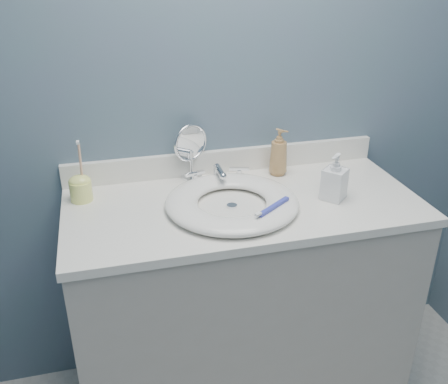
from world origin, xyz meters
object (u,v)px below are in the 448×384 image
object	(u,v)px
soap_bottle_amber	(279,152)
toothbrush_holder	(81,187)
soap_bottle_clear	(335,177)
makeup_mirror	(191,149)

from	to	relation	value
soap_bottle_amber	toothbrush_holder	xyz separation A→B (m)	(-0.73, -0.04, -0.04)
soap_bottle_amber	soap_bottle_clear	bearing A→B (deg)	-103.06
makeup_mirror	soap_bottle_clear	bearing A→B (deg)	-57.45
soap_bottle_clear	toothbrush_holder	distance (m)	0.87
soap_bottle_amber	toothbrush_holder	bearing A→B (deg)	145.36
toothbrush_holder	soap_bottle_amber	bearing A→B (deg)	3.31
soap_bottle_amber	soap_bottle_clear	world-z (taller)	soap_bottle_amber
soap_bottle_amber	soap_bottle_clear	distance (m)	0.27
makeup_mirror	soap_bottle_amber	size ratio (longest dim) A/B	1.17
toothbrush_holder	makeup_mirror	bearing A→B (deg)	12.75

